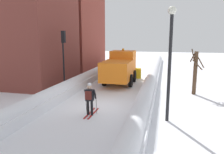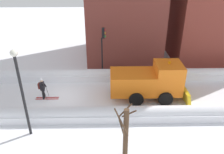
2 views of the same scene
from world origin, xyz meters
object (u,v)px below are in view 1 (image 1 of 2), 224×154
(plow_truck, at_px, (120,68))
(bare_tree_near, at_px, (195,72))
(traffic_light_pole, at_px, (64,49))
(street_lamp, at_px, (170,51))
(skier, at_px, (90,97))

(plow_truck, relative_size, bare_tree_near, 1.79)
(traffic_light_pole, xyz_separation_m, street_lamp, (7.80, -4.47, 0.27))
(skier, height_order, traffic_light_pole, traffic_light_pole)
(skier, height_order, street_lamp, street_lamp)
(plow_truck, height_order, street_lamp, street_lamp)
(plow_truck, bearing_deg, bare_tree_near, -20.69)
(street_lamp, bearing_deg, skier, -177.23)
(plow_truck, distance_m, skier, 8.31)
(street_lamp, bearing_deg, plow_truck, 117.04)
(skier, bearing_deg, plow_truck, 90.34)
(skier, height_order, bare_tree_near, bare_tree_near)
(skier, bearing_deg, traffic_light_pole, 128.48)
(skier, distance_m, traffic_light_pole, 6.38)
(bare_tree_near, bearing_deg, plow_truck, 159.31)
(skier, distance_m, street_lamp, 4.81)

